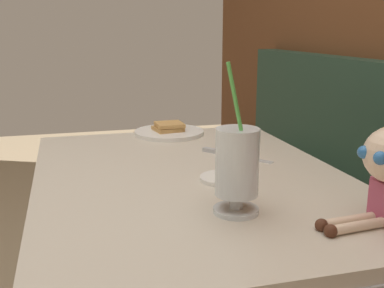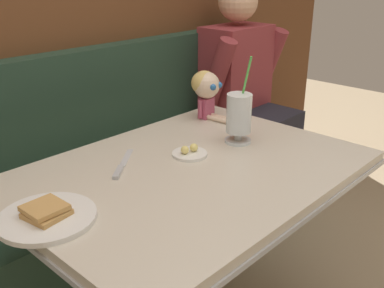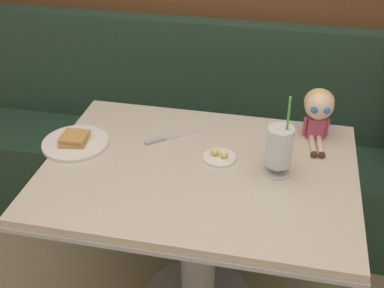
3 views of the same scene
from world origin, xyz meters
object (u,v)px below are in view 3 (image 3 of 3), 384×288
at_px(butter_saucer, 219,157).
at_px(butter_knife, 164,139).
at_px(milkshake_glass, 279,148).
at_px(seated_doll, 319,108).
at_px(toast_plate, 75,142).

xyz_separation_m(butter_saucer, butter_knife, (-0.23, 0.08, -0.00)).
bearing_deg(milkshake_glass, seated_doll, 64.54).
distance_m(milkshake_glass, seated_doll, 0.30).
bearing_deg(seated_doll, butter_saucer, -146.35).
relative_size(butter_saucer, butter_knife, 0.62).
relative_size(toast_plate, butter_knife, 1.29).
distance_m(butter_saucer, butter_knife, 0.24).
height_order(butter_saucer, butter_knife, butter_saucer).
height_order(butter_knife, seated_doll, seated_doll).
bearing_deg(toast_plate, butter_knife, 18.05).
xyz_separation_m(toast_plate, seated_doll, (0.88, 0.24, 0.12)).
relative_size(toast_plate, seated_doll, 1.12).
bearing_deg(butter_knife, toast_plate, -161.95).
bearing_deg(seated_doll, milkshake_glass, -115.46).
bearing_deg(toast_plate, milkshake_glass, -1.76).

